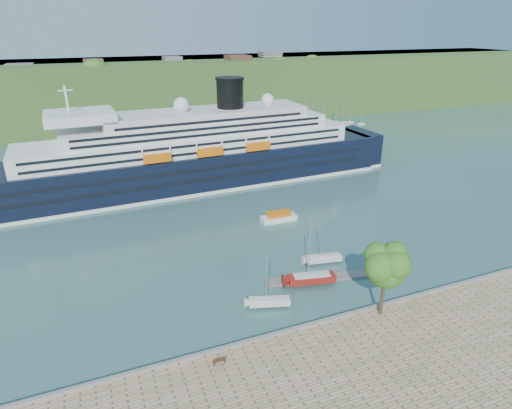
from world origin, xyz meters
name	(u,v)px	position (x,y,z in m)	size (l,w,h in m)	color
ground	(326,326)	(0.00, 0.00, 0.00)	(400.00, 400.00, 0.00)	#315856
far_hillside	(148,91)	(0.00, 145.00, 12.00)	(400.00, 50.00, 24.00)	#395823
quay_coping	(327,320)	(0.00, -0.20, 1.15)	(220.00, 0.50, 0.30)	slate
cruise_ship	(183,135)	(-4.71, 59.63, 12.86)	(114.55, 16.68, 25.72)	black
park_bench	(219,360)	(-15.57, -2.30, 1.49)	(1.51, 0.62, 0.97)	#4F2A16
promenade_tree	(385,277)	(7.41, -1.57, 6.79)	(6.99, 6.99, 11.58)	#285C18
floating_pontoon	(317,278)	(4.48, 10.39, 0.18)	(16.56, 2.02, 0.37)	gray
sailboat_white_near	(270,282)	(-5.29, 6.70, 4.14)	(6.41, 1.78, 8.27)	silver
sailboat_red	(313,255)	(2.94, 9.46, 5.23)	(8.10, 2.25, 10.46)	maroon
sailboat_white_far	(325,240)	(7.96, 14.42, 4.31)	(6.67, 1.85, 8.62)	silver
tender_launch	(279,216)	(7.95, 32.45, 1.02)	(7.35, 2.52, 2.03)	orange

